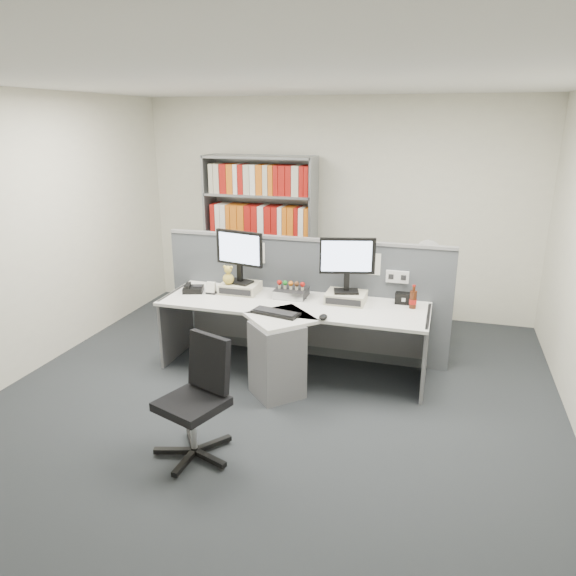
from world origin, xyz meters
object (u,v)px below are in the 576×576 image
(desk_fan, at_px, (428,256))
(desk_phone, at_px, (193,289))
(monitor_right, at_px, (347,260))
(cola_bottle, at_px, (413,300))
(monitor_left, at_px, (239,252))
(keyboard, at_px, (276,313))
(desk_calendar, at_px, (211,289))
(filing_cabinet, at_px, (423,311))
(office_chair, at_px, (199,395))
(shelving_unit, at_px, (261,237))
(mouse, at_px, (323,317))
(speaker, at_px, (404,298))
(desktop_pc, at_px, (291,293))
(desk, at_px, (286,336))

(desk_fan, bearing_deg, desk_phone, -153.41)
(monitor_right, distance_m, cola_bottle, 0.72)
(monitor_left, bearing_deg, keyboard, -43.32)
(desk_calendar, bearing_deg, filing_cabinet, 28.88)
(desk_calendar, distance_m, office_chair, 1.70)
(desk_phone, distance_m, shelving_unit, 1.62)
(mouse, relative_size, shelving_unit, 0.06)
(mouse, relative_size, speaker, 0.71)
(desk_fan, distance_m, office_chair, 3.13)
(shelving_unit, bearing_deg, desk_calendar, -89.17)
(shelving_unit, distance_m, desk_fan, 2.15)
(monitor_right, xyz_separation_m, filing_cabinet, (0.71, 1.02, -0.79))
(monitor_left, xyz_separation_m, filing_cabinet, (1.81, 1.02, -0.79))
(shelving_unit, height_order, desk_fan, shelving_unit)
(desktop_pc, height_order, desk_calendar, desk_calendar)
(cola_bottle, height_order, filing_cabinet, cola_bottle)
(monitor_right, relative_size, filing_cabinet, 0.77)
(speaker, bearing_deg, filing_cabinet, 79.64)
(speaker, distance_m, cola_bottle, 0.14)
(desk_phone, relative_size, desk_fan, 0.52)
(desk, relative_size, monitor_left, 4.81)
(cola_bottle, bearing_deg, mouse, -144.43)
(monitor_left, xyz_separation_m, monitor_right, (1.10, 0.00, -0.00))
(keyboard, height_order, desk_fan, desk_fan)
(desk, bearing_deg, monitor_left, 147.80)
(keyboard, relative_size, desk_fan, 1.00)
(desktop_pc, xyz_separation_m, mouse, (0.45, -0.53, -0.02))
(desk_fan, relative_size, office_chair, 0.52)
(desktop_pc, distance_m, shelving_unit, 1.69)
(speaker, height_order, shelving_unit, shelving_unit)
(desk, bearing_deg, office_chair, -102.18)
(desk, distance_m, speaker, 1.19)
(monitor_left, distance_m, speaker, 1.69)
(keyboard, bearing_deg, cola_bottle, 23.86)
(mouse, distance_m, filing_cabinet, 1.78)
(keyboard, bearing_deg, mouse, -0.65)
(cola_bottle, bearing_deg, desk_fan, 85.77)
(desktop_pc, relative_size, keyboard, 0.67)
(monitor_left, relative_size, desk_calendar, 4.37)
(speaker, bearing_deg, desk_calendar, -172.78)
(monitor_right, bearing_deg, filing_cabinet, 55.06)
(cola_bottle, distance_m, filing_cabinet, 1.11)
(monitor_left, height_order, mouse, monitor_left)
(desk_phone, relative_size, shelving_unit, 0.12)
(monitor_left, bearing_deg, office_chair, -79.11)
(desk_phone, height_order, office_chair, office_chair)
(mouse, xyz_separation_m, filing_cabinet, (0.82, 1.54, -0.39))
(speaker, bearing_deg, desktop_pc, -174.88)
(shelving_unit, relative_size, desk_fan, 4.26)
(monitor_right, distance_m, filing_cabinet, 1.47)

